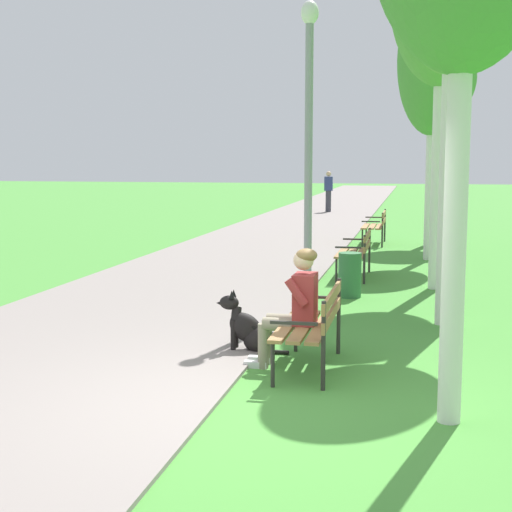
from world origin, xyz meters
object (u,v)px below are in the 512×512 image
object	(u,v)px
park_bench_far	(376,224)
dog_black	(250,330)
park_bench_near	(314,321)
lamp_post_near	(309,155)
pedestrian_distant	(328,192)
person_seated_on_near_bench	(295,303)
park_bench_mid	(357,250)
birch_tree_fourth	(433,62)
birch_tree_fifth	(439,79)
litter_bin	(350,275)

from	to	relation	value
park_bench_far	dog_black	world-z (taller)	park_bench_far
park_bench_near	lamp_post_near	xyz separation A→B (m)	(-0.48, 2.87, 1.69)
dog_black	pedestrian_distant	distance (m)	22.21
person_seated_on_near_bench	lamp_post_near	bearing A→B (deg)	95.53
park_bench_mid	birch_tree_fourth	bearing A→B (deg)	65.43
park_bench_mid	lamp_post_near	distance (m)	3.77
pedestrian_distant	person_seated_on_near_bench	bearing A→B (deg)	-84.21
birch_tree_fourth	park_bench_mid	bearing A→B (deg)	-114.57
birch_tree_fifth	park_bench_near	bearing A→B (deg)	-96.62
park_bench_far	person_seated_on_near_bench	world-z (taller)	person_seated_on_near_bench
park_bench_mid	pedestrian_distant	world-z (taller)	pedestrian_distant
lamp_post_near	person_seated_on_near_bench	bearing A→B (deg)	-84.47
birch_tree_fifth	pedestrian_distant	distance (m)	11.44
park_bench_far	dog_black	distance (m)	11.28
park_bench_far	person_seated_on_near_bench	distance (m)	11.75
birch_tree_fifth	birch_tree_fourth	bearing A→B (deg)	-93.57
park_bench_near	birch_tree_fourth	xyz separation A→B (m)	(1.23, 9.03, 3.63)
birch_tree_fourth	pedestrian_distant	xyz separation A→B (m)	(-3.73, 13.63, -3.30)
park_bench_far	dog_black	bearing A→B (deg)	-93.96
birch_tree_fifth	litter_bin	bearing A→B (deg)	-100.02
dog_black	birch_tree_fourth	size ratio (longest dim) A/B	0.14
dog_black	park_bench_near	bearing A→B (deg)	-33.66
birch_tree_fourth	pedestrian_distant	distance (m)	14.51
park_bench_near	park_bench_far	size ratio (longest dim) A/B	1.00
park_bench_near	pedestrian_distant	distance (m)	22.80
person_seated_on_near_bench	park_bench_near	bearing A→B (deg)	-9.28
litter_bin	pedestrian_distant	size ratio (longest dim) A/B	0.42
person_seated_on_near_bench	birch_tree_fourth	size ratio (longest dim) A/B	0.22
park_bench_mid	lamp_post_near	world-z (taller)	lamp_post_near
birch_tree_fourth	pedestrian_distant	world-z (taller)	birch_tree_fourth
lamp_post_near	birch_tree_fifth	size ratio (longest dim) A/B	0.81
park_bench_far	birch_tree_fourth	size ratio (longest dim) A/B	0.26
park_bench_mid	birch_tree_fifth	world-z (taller)	birch_tree_fifth
park_bench_near	dog_black	distance (m)	0.98
park_bench_far	dog_black	xyz separation A→B (m)	(-0.78, -11.25, -0.25)
lamp_post_near	pedestrian_distant	xyz separation A→B (m)	(-2.02, 19.80, -1.36)
park_bench_near	lamp_post_near	world-z (taller)	lamp_post_near
birch_tree_fifth	park_bench_far	bearing A→B (deg)	-155.67
birch_tree_fourth	person_seated_on_near_bench	bearing A→B (deg)	-99.09
park_bench_near	litter_bin	bearing A→B (deg)	90.11
park_bench_near	person_seated_on_near_bench	distance (m)	0.27
park_bench_near	lamp_post_near	size ratio (longest dim) A/B	0.35
birch_tree_fourth	birch_tree_fifth	distance (m)	3.41
birch_tree_fourth	lamp_post_near	bearing A→B (deg)	-105.53
lamp_post_near	birch_tree_fourth	world-z (taller)	birch_tree_fourth
park_bench_mid	dog_black	world-z (taller)	park_bench_mid
person_seated_on_near_bench	litter_bin	world-z (taller)	person_seated_on_near_bench
park_bench_far	person_seated_on_near_bench	size ratio (longest dim) A/B	1.20
birch_tree_fourth	pedestrian_distant	bearing A→B (deg)	105.32
park_bench_near	pedestrian_distant	xyz separation A→B (m)	(-2.50, 22.66, 0.33)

